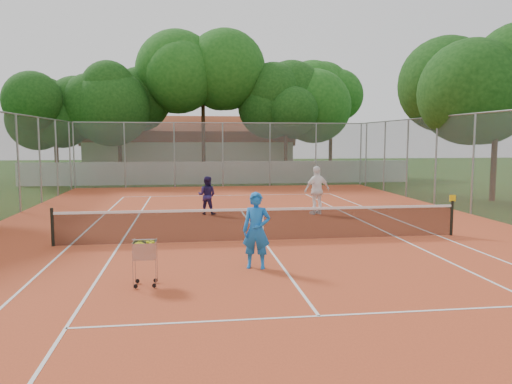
{
  "coord_description": "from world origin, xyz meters",
  "views": [
    {
      "loc": [
        -2.15,
        -14.34,
        3.01
      ],
      "look_at": [
        0.0,
        1.5,
        1.3
      ],
      "focal_mm": 35.0,
      "sensor_mm": 36.0,
      "label": 1
    }
  ],
  "objects": [
    {
      "name": "ground",
      "position": [
        0.0,
        0.0,
        0.0
      ],
      "size": [
        120.0,
        120.0,
        0.0
      ],
      "primitive_type": "plane",
      "color": "#1A380F",
      "rests_on": "ground"
    },
    {
      "name": "court_pad",
      "position": [
        0.0,
        0.0,
        0.01
      ],
      "size": [
        18.0,
        34.0,
        0.02
      ],
      "primitive_type": "cube",
      "color": "#C04925",
      "rests_on": "ground"
    },
    {
      "name": "court_lines",
      "position": [
        0.0,
        0.0,
        0.02
      ],
      "size": [
        10.98,
        23.78,
        0.01
      ],
      "primitive_type": "cube",
      "color": "white",
      "rests_on": "court_pad"
    },
    {
      "name": "tennis_net",
      "position": [
        0.0,
        0.0,
        0.51
      ],
      "size": [
        11.88,
        0.1,
        0.98
      ],
      "primitive_type": "cube",
      "color": "black",
      "rests_on": "court_pad"
    },
    {
      "name": "perimeter_fence",
      "position": [
        0.0,
        0.0,
        2.0
      ],
      "size": [
        18.0,
        34.0,
        4.0
      ],
      "primitive_type": "cube",
      "color": "slate",
      "rests_on": "ground"
    },
    {
      "name": "boundary_wall",
      "position": [
        0.0,
        19.0,
        0.75
      ],
      "size": [
        26.0,
        0.3,
        1.5
      ],
      "primitive_type": "cube",
      "color": "silver",
      "rests_on": "ground"
    },
    {
      "name": "clubhouse",
      "position": [
        -2.0,
        29.0,
        2.2
      ],
      "size": [
        16.4,
        9.0,
        4.4
      ],
      "primitive_type": "cube",
      "color": "beige",
      "rests_on": "ground"
    },
    {
      "name": "tropical_trees",
      "position": [
        0.0,
        22.0,
        5.0
      ],
      "size": [
        29.0,
        19.0,
        10.0
      ],
      "primitive_type": "cube",
      "color": "#0E330C",
      "rests_on": "ground"
    },
    {
      "name": "player_near",
      "position": [
        -0.62,
        -3.12,
        0.91
      ],
      "size": [
        0.74,
        0.58,
        1.77
      ],
      "primitive_type": "imported",
      "rotation": [
        0.0,
        0.0,
        -0.27
      ],
      "color": "blue",
      "rests_on": "court_pad"
    },
    {
      "name": "player_far_left",
      "position": [
        -1.44,
        5.36,
        0.78
      ],
      "size": [
        0.89,
        0.79,
        1.52
      ],
      "primitive_type": "imported",
      "rotation": [
        0.0,
        0.0,
        2.8
      ],
      "color": "#22194D",
      "rests_on": "court_pad"
    },
    {
      "name": "player_far_right",
      "position": [
        2.9,
        4.81,
        0.98
      ],
      "size": [
        1.22,
        0.8,
        1.92
      ],
      "primitive_type": "imported",
      "rotation": [
        0.0,
        0.0,
        3.46
      ],
      "color": "white",
      "rests_on": "court_pad"
    },
    {
      "name": "ball_hopper",
      "position": [
        -3.05,
        -4.21,
        0.53
      ],
      "size": [
        0.6,
        0.6,
        1.01
      ],
      "primitive_type": "cube",
      "rotation": [
        0.0,
        0.0,
        0.26
      ],
      "color": "#AFAFB6",
      "rests_on": "court_pad"
    }
  ]
}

